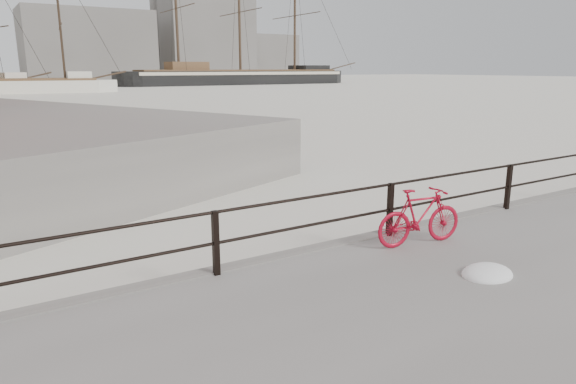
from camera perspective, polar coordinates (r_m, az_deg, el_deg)
ground at (r=12.55m, az=22.36°, el=-3.12°), size 400.00×400.00×0.00m
guardrail at (r=12.27m, az=23.28°, el=0.53°), size 28.00×0.10×1.00m
bicycle at (r=9.28m, az=14.45°, el=-2.66°), size 1.72×0.53×1.03m
barque_black at (r=110.51m, az=-5.27°, el=11.82°), size 59.01×20.03×33.33m
schooner_mid at (r=80.79m, az=-28.06°, el=9.66°), size 30.15×15.76×20.75m
industrial_west at (r=150.00m, az=-21.33°, el=14.89°), size 32.00×18.00×18.00m
industrial_mid at (r=165.40m, az=-9.34°, el=16.45°), size 26.00×20.00×24.00m
industrial_east at (r=179.88m, az=-2.94°, el=14.77°), size 20.00×16.00×14.00m
smokestack at (r=166.29m, az=-14.58°, el=19.65°), size 2.80×2.80×44.00m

